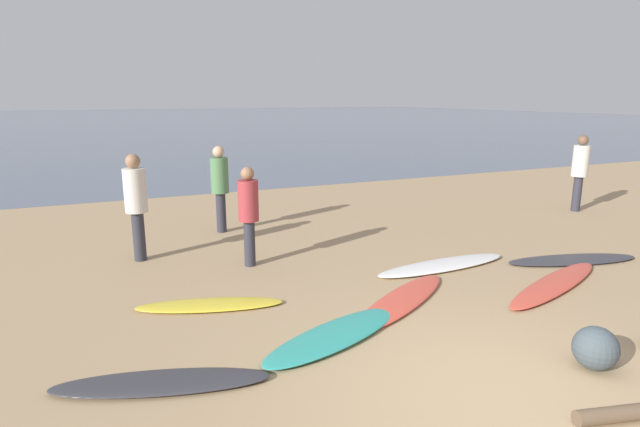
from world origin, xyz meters
TOP-DOWN VIEW (x-y plane):
  - ground_plane at (0.00, 10.00)m, footprint 120.00×120.00m
  - ocean_water at (0.00, 61.21)m, footprint 140.00×100.00m
  - surfboard_0 at (-2.81, 1.59)m, footprint 2.12×1.05m
  - surfboard_1 at (-1.98, 3.27)m, footprint 1.97×1.01m
  - surfboard_2 at (-0.87, 1.80)m, footprint 2.15×1.30m
  - surfboard_3 at (0.41, 2.38)m, footprint 2.27×1.67m
  - surfboard_4 at (1.80, 3.32)m, footprint 2.49×0.64m
  - surfboard_5 at (2.78, 1.98)m, footprint 2.69×1.36m
  - surfboard_6 at (3.98, 2.69)m, footprint 2.37×1.11m
  - person_0 at (-0.94, 6.98)m, footprint 0.35×0.35m
  - person_1 at (-1.01, 4.70)m, footprint 0.33×0.33m
  - person_2 at (-2.63, 5.72)m, footprint 0.36×0.36m
  - person_3 at (7.32, 5.43)m, footprint 0.37×0.37m
  - beach_rock_near at (1.26, 0.15)m, footprint 0.45×0.45m

SIDE VIEW (x-z plane):
  - ground_plane at x=0.00m, z-range -0.20..0.00m
  - ocean_water at x=0.00m, z-range 0.00..0.00m
  - surfboard_1 at x=-1.98m, z-range 0.00..0.07m
  - surfboard_6 at x=3.98m, z-range 0.00..0.07m
  - surfboard_3 at x=0.41m, z-range 0.00..0.07m
  - surfboard_5 at x=2.78m, z-range 0.00..0.08m
  - surfboard_0 at x=-2.81m, z-range 0.00..0.09m
  - surfboard_4 at x=1.80m, z-range 0.00..0.09m
  - surfboard_2 at x=-0.87m, z-range 0.00..0.09m
  - beach_rock_near at x=1.26m, z-range 0.00..0.45m
  - person_1 at x=-1.01m, z-range 0.15..1.77m
  - person_0 at x=-0.94m, z-range 0.16..1.91m
  - person_2 at x=-2.63m, z-range 0.16..1.96m
  - person_3 at x=7.32m, z-range 0.16..1.98m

